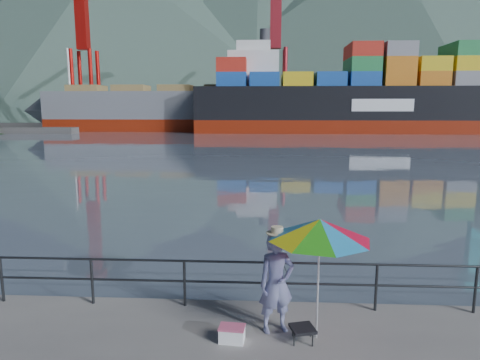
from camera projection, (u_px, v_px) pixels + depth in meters
The scene contains 13 objects.
harbor_water at pixel (255, 120), 135.47m from camera, with size 500.00×280.00×0.00m, color slate.
far_dock at pixel (295, 125), 98.52m from camera, with size 200.00×40.00×0.40m, color #514F4C.
guardrail at pixel (138, 281), 9.10m from camera, with size 22.00×0.06×1.03m.
mountains at pixel (340, 41), 203.95m from camera, with size 600.00×332.80×80.00m.
port_cranes at pixel (405, 48), 85.86m from camera, with size 116.00×28.00×38.40m.
container_stacks at pixel (404, 112), 97.19m from camera, with size 58.00×5.40×7.80m.
fisherman at pixel (276, 283), 7.97m from camera, with size 0.69×0.45×1.89m, color navy.
beach_umbrella at pixel (320, 230), 7.52m from camera, with size 2.11×2.11×2.25m.
folding_stool at pixel (302, 334), 7.72m from camera, with size 0.50×0.50×0.27m.
cooler_bag at pixel (232, 335), 7.72m from camera, with size 0.45×0.30×0.26m, color white.
fishing_rod at pixel (283, 304), 9.21m from camera, with size 0.02×0.02×1.86m, color black.
bulk_carrier at pixel (184, 107), 79.80m from camera, with size 46.71×8.08×14.50m.
container_ship at pixel (385, 98), 74.53m from camera, with size 62.29×10.38×18.10m.
Camera 1 is at (2.63, -6.77, 4.19)m, focal length 32.00 mm.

